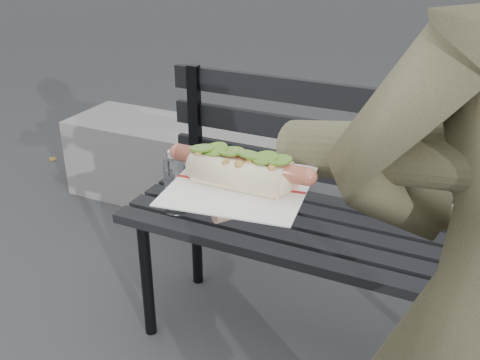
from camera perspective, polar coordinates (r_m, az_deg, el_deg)
The scene contains 3 objects.
park_bench at distance 1.76m, azimuth 12.39°, elevation -3.18°, with size 1.50×0.44×0.88m.
concrete_block at distance 2.85m, azimuth -5.73°, elevation 1.53°, with size 1.20×0.40×0.40m, color slate.
held_hotdog at distance 0.79m, azimuth 14.83°, elevation 1.61°, with size 0.62×0.32×0.20m.
Camera 1 is at (0.40, -0.63, 1.35)m, focal length 42.00 mm.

